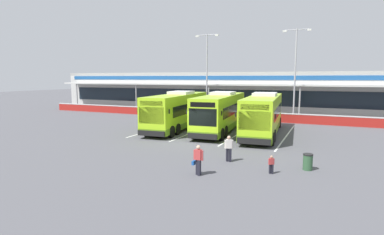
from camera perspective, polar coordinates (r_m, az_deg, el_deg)
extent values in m
plane|color=#4C4C51|center=(24.78, 0.59, -4.68)|extent=(200.00, 200.00, 0.00)
cube|color=#B7B7B2|center=(50.24, 12.92, 4.41)|extent=(70.00, 10.00, 5.50)
cube|color=#19232D|center=(45.35, 11.68, 3.58)|extent=(66.00, 0.08, 2.20)
cube|color=navy|center=(45.25, 11.77, 7.18)|extent=(68.00, 0.08, 0.60)
cube|color=beige|center=(43.83, 11.33, 5.95)|extent=(67.00, 3.00, 0.24)
cube|color=gray|center=(50.18, 13.02, 7.83)|extent=(70.00, 10.00, 0.50)
cylinder|color=#999999|center=(58.17, -20.44, 3.87)|extent=(0.20, 0.20, 4.20)
cylinder|color=#999999|center=(50.31, -10.24, 3.74)|extent=(0.20, 0.20, 4.20)
cylinder|color=#999999|center=(44.56, 3.10, 3.40)|extent=(0.20, 0.20, 4.20)
cylinder|color=#999999|center=(41.80, 19.22, 2.74)|extent=(0.20, 0.20, 4.20)
cube|color=maroon|center=(38.27, 9.22, 0.26)|extent=(60.00, 0.36, 1.00)
cube|color=#B2B2B2|center=(38.21, 9.24, 1.07)|extent=(60.00, 0.40, 0.10)
cube|color=#9ED11E|center=(31.32, -2.64, 1.37)|extent=(3.59, 12.18, 3.19)
cube|color=#598419|center=(31.49, -2.62, -1.01)|extent=(3.61, 12.20, 0.56)
cube|color=black|center=(31.67, -2.37, 1.88)|extent=(3.41, 9.79, 0.96)
cube|color=black|center=(25.90, -7.47, 0.38)|extent=(2.31, 0.30, 1.40)
cube|color=black|center=(25.79, -7.52, 2.59)|extent=(2.05, 0.26, 0.40)
cube|color=silver|center=(32.12, -2.00, 4.63)|extent=(2.29, 2.97, 0.28)
cube|color=black|center=(26.03, -7.53, -2.92)|extent=(2.45, 0.37, 0.44)
cube|color=black|center=(25.57, -4.22, 1.13)|extent=(0.09, 0.13, 0.36)
cube|color=black|center=(26.84, -9.94, 1.33)|extent=(0.09, 0.13, 0.36)
cylinder|color=black|center=(35.41, 1.91, -0.19)|extent=(0.41, 1.06, 1.04)
cylinder|color=black|center=(36.17, -1.71, -0.03)|extent=(0.41, 1.06, 1.04)
cylinder|color=black|center=(28.12, -2.75, -2.16)|extent=(0.41, 1.06, 1.04)
cylinder|color=black|center=(29.08, -7.13, -1.90)|extent=(0.41, 1.06, 1.04)
cylinder|color=black|center=(26.85, -3.85, -2.63)|extent=(0.41, 1.06, 1.04)
cylinder|color=black|center=(27.85, -8.40, -2.33)|extent=(0.41, 1.06, 1.04)
cube|color=#9ED11E|center=(30.17, 5.27, 1.12)|extent=(3.59, 12.18, 3.19)
cube|color=#598419|center=(30.34, 5.25, -1.35)|extent=(3.61, 12.20, 0.56)
cube|color=black|center=(30.53, 5.46, 1.65)|extent=(3.41, 9.79, 0.96)
cube|color=black|center=(24.45, 1.98, 0.03)|extent=(2.31, 0.30, 1.40)
cube|color=black|center=(24.33, 1.98, 2.36)|extent=(2.05, 0.26, 0.40)
cube|color=silver|center=(31.00, 5.75, 4.50)|extent=(2.29, 2.97, 0.28)
cube|color=black|center=(24.58, 1.89, -3.47)|extent=(2.45, 0.37, 0.44)
cube|color=black|center=(24.36, 5.50, 0.80)|extent=(0.09, 0.13, 0.36)
cube|color=black|center=(25.19, -0.95, 1.05)|extent=(0.09, 0.13, 0.36)
cylinder|color=black|center=(34.57, 8.98, -0.46)|extent=(0.41, 1.06, 1.04)
cylinder|color=black|center=(35.05, 5.13, -0.29)|extent=(0.41, 1.06, 1.04)
cylinder|color=black|center=(27.00, 6.10, -2.59)|extent=(0.41, 1.06, 1.04)
cylinder|color=black|center=(27.62, 1.26, -2.33)|extent=(0.41, 1.06, 1.04)
cylinder|color=black|center=(25.66, 5.40, -3.11)|extent=(0.41, 1.06, 1.04)
cylinder|color=black|center=(26.31, 0.33, -2.82)|extent=(0.41, 1.06, 1.04)
cube|color=#9ED11E|center=(28.81, 12.98, 0.67)|extent=(3.59, 12.18, 3.19)
cube|color=#598419|center=(28.99, 12.91, -1.91)|extent=(3.61, 12.20, 0.56)
cube|color=black|center=(29.18, 13.08, 1.23)|extent=(3.41, 9.79, 0.96)
cube|color=black|center=(22.93, 11.43, -0.60)|extent=(2.31, 0.30, 1.40)
cube|color=black|center=(22.80, 11.49, 1.89)|extent=(2.05, 0.26, 0.40)
cube|color=silver|center=(29.66, 13.28, 4.21)|extent=(2.29, 2.97, 0.28)
cube|color=black|center=(23.07, 11.30, -4.33)|extent=(2.45, 0.37, 0.44)
cube|color=black|center=(23.09, 15.15, 0.22)|extent=(0.09, 0.13, 0.36)
cube|color=black|center=(23.46, 8.04, 0.51)|extent=(0.09, 0.13, 0.36)
cylinder|color=black|center=(33.45, 15.78, -0.91)|extent=(0.41, 1.06, 1.04)
cylinder|color=black|center=(33.66, 11.71, -0.73)|extent=(0.41, 1.06, 1.04)
cylinder|color=black|center=(25.76, 14.79, -3.28)|extent=(0.41, 1.06, 1.04)
cylinder|color=black|center=(26.03, 9.53, -3.03)|extent=(0.41, 1.06, 1.04)
cylinder|color=black|center=(24.39, 14.55, -3.87)|extent=(0.41, 1.06, 1.04)
cylinder|color=black|center=(24.67, 9.00, -3.59)|extent=(0.41, 1.06, 1.04)
cube|color=silver|center=(32.82, -5.37, -1.73)|extent=(0.14, 13.00, 0.01)
cube|color=silver|center=(31.01, 1.42, -2.23)|extent=(0.14, 13.00, 0.01)
cube|color=silver|center=(29.68, 8.94, -2.75)|extent=(0.14, 13.00, 0.01)
cube|color=silver|center=(28.91, 17.01, -3.26)|extent=(0.14, 13.00, 0.01)
cube|color=black|center=(16.77, 1.02, -9.08)|extent=(0.15, 0.19, 0.84)
cube|color=black|center=(16.60, 1.35, -9.26)|extent=(0.15, 0.19, 0.84)
cube|color=#B23838|center=(16.50, 1.19, -6.84)|extent=(0.35, 0.23, 0.56)
cube|color=#B23838|center=(16.60, 0.50, -6.85)|extent=(0.09, 0.10, 0.54)
cube|color=#B23838|center=(16.41, 1.89, -7.01)|extent=(0.09, 0.10, 0.54)
sphere|color=tan|center=(16.41, 1.19, -5.52)|extent=(0.22, 0.22, 0.22)
cube|color=#194C9E|center=(16.76, 0.31, -8.34)|extent=(0.13, 0.28, 0.22)
cylinder|color=#194C9E|center=(16.71, 0.31, -7.75)|extent=(0.02, 0.02, 0.16)
cube|color=black|center=(19.45, 6.52, -6.81)|extent=(0.21, 0.22, 0.84)
cube|color=black|center=(19.37, 7.05, -6.88)|extent=(0.21, 0.22, 0.84)
cube|color=silver|center=(19.25, 6.81, -4.83)|extent=(0.40, 0.35, 0.56)
cube|color=silver|center=(19.22, 6.16, -4.92)|extent=(0.13, 0.13, 0.54)
cube|color=silver|center=(19.29, 7.46, -4.89)|extent=(0.13, 0.13, 0.54)
sphere|color=tan|center=(19.17, 6.83, -3.69)|extent=(0.22, 0.22, 0.22)
cube|color=black|center=(17.48, 14.18, -9.17)|extent=(0.14, 0.14, 0.52)
cube|color=black|center=(17.46, 14.58, -9.20)|extent=(0.14, 0.14, 0.52)
cube|color=#B23838|center=(17.36, 14.43, -7.81)|extent=(0.25, 0.24, 0.35)
cube|color=#B23838|center=(17.30, 14.02, -7.90)|extent=(0.08, 0.08, 0.33)
cube|color=#B23838|center=(17.42, 14.83, -7.82)|extent=(0.08, 0.08, 0.33)
sphere|color=tan|center=(17.30, 14.45, -7.03)|extent=(0.14, 0.14, 0.14)
cylinder|color=#9E9EA3|center=(42.56, 2.75, 7.79)|extent=(0.20, 0.20, 11.00)
cylinder|color=#9E9EA3|center=(42.93, 2.79, 14.95)|extent=(2.80, 0.10, 0.10)
cube|color=silver|center=(43.44, 1.01, 14.74)|extent=(0.44, 0.28, 0.20)
cube|color=silver|center=(42.44, 4.62, 14.89)|extent=(0.44, 0.28, 0.20)
cylinder|color=#9E9EA3|center=(39.95, 18.45, 7.46)|extent=(0.20, 0.20, 11.00)
cylinder|color=#9E9EA3|center=(40.35, 18.77, 15.07)|extent=(2.80, 0.10, 0.10)
cube|color=silver|center=(40.49, 16.72, 14.98)|extent=(0.44, 0.28, 0.20)
cube|color=silver|center=(40.22, 20.81, 14.87)|extent=(0.44, 0.28, 0.20)
cylinder|color=#2D5133|center=(18.73, 20.55, -7.78)|extent=(0.52, 0.52, 0.85)
cylinder|color=black|center=(18.62, 20.62, -6.40)|extent=(0.54, 0.54, 0.08)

